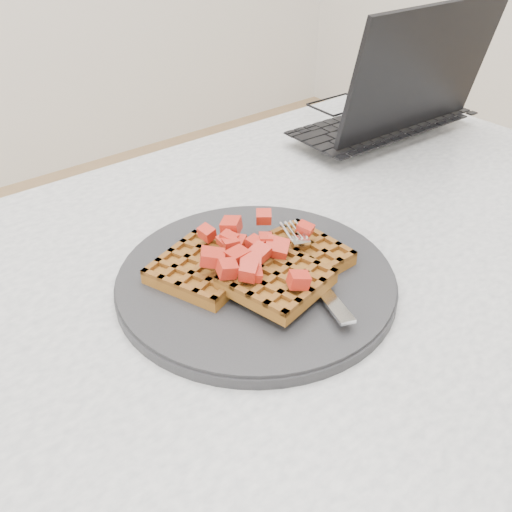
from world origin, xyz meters
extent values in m
cube|color=silver|center=(0.00, 0.00, 0.73)|extent=(1.20, 0.80, 0.03)
cube|color=white|center=(0.55, 0.35, 0.36)|extent=(0.06, 0.06, 0.72)
cylinder|color=black|center=(-0.04, 0.01, 0.76)|extent=(0.31, 0.31, 0.02)
imported|color=black|center=(0.40, 0.26, 0.76)|extent=(0.35, 0.23, 0.03)
cube|color=black|center=(0.40, 0.15, 0.88)|extent=(0.31, 0.06, 0.20)
camera|label=1|loc=(-0.36, -0.38, 1.14)|focal=40.00mm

